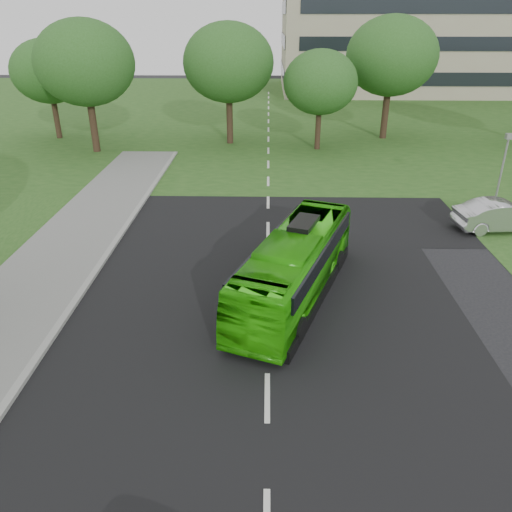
{
  "coord_description": "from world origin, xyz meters",
  "views": [
    {
      "loc": [
        -0.06,
        -12.78,
        9.6
      ],
      "look_at": [
        -0.45,
        3.73,
        1.6
      ],
      "focal_mm": 35.0,
      "sensor_mm": 36.0,
      "label": 1
    }
  ],
  "objects_px": {
    "sedan": "(502,216)",
    "tree_park_b": "(228,63)",
    "tree_park_a": "(85,63)",
    "tree_park_c": "(320,82)",
    "tree_park_d": "(392,56)",
    "camera_pole": "(504,161)",
    "bus": "(295,266)",
    "tree_park_f": "(48,71)"
  },
  "relations": [
    {
      "from": "camera_pole",
      "to": "bus",
      "type": "bearing_deg",
      "value": -149.19
    },
    {
      "from": "tree_park_d",
      "to": "camera_pole",
      "type": "height_order",
      "value": "tree_park_d"
    },
    {
      "from": "tree_park_d",
      "to": "sedan",
      "type": "distance_m",
      "value": 21.29
    },
    {
      "from": "tree_park_c",
      "to": "tree_park_f",
      "type": "bearing_deg",
      "value": 171.11
    },
    {
      "from": "tree_park_a",
      "to": "camera_pole",
      "type": "distance_m",
      "value": 28.77
    },
    {
      "from": "sedan",
      "to": "tree_park_b",
      "type": "bearing_deg",
      "value": 32.07
    },
    {
      "from": "tree_park_b",
      "to": "bus",
      "type": "relative_size",
      "value": 1.02
    },
    {
      "from": "tree_park_b",
      "to": "tree_park_d",
      "type": "distance_m",
      "value": 13.25
    },
    {
      "from": "tree_park_a",
      "to": "camera_pole",
      "type": "bearing_deg",
      "value": -24.55
    },
    {
      "from": "tree_park_d",
      "to": "camera_pole",
      "type": "bearing_deg",
      "value": -81.11
    },
    {
      "from": "tree_park_b",
      "to": "tree_park_f",
      "type": "xyz_separation_m",
      "value": [
        -14.9,
        1.56,
        -0.81
      ]
    },
    {
      "from": "bus",
      "to": "camera_pole",
      "type": "distance_m",
      "value": 15.35
    },
    {
      "from": "tree_park_a",
      "to": "tree_park_b",
      "type": "bearing_deg",
      "value": 16.62
    },
    {
      "from": "tree_park_d",
      "to": "bus",
      "type": "xyz_separation_m",
      "value": [
        -8.89,
        -27.08,
        -5.33
      ]
    },
    {
      "from": "tree_park_b",
      "to": "tree_park_d",
      "type": "height_order",
      "value": "tree_park_d"
    },
    {
      "from": "tree_park_c",
      "to": "camera_pole",
      "type": "bearing_deg",
      "value": -56.26
    },
    {
      "from": "tree_park_c",
      "to": "tree_park_d",
      "type": "bearing_deg",
      "value": 33.94
    },
    {
      "from": "bus",
      "to": "camera_pole",
      "type": "xyz_separation_m",
      "value": [
        11.56,
        10.01,
        1.34
      ]
    },
    {
      "from": "sedan",
      "to": "camera_pole",
      "type": "height_order",
      "value": "camera_pole"
    },
    {
      "from": "tree_park_c",
      "to": "bus",
      "type": "height_order",
      "value": "tree_park_c"
    },
    {
      "from": "tree_park_a",
      "to": "tree_park_c",
      "type": "bearing_deg",
      "value": 3.89
    },
    {
      "from": "bus",
      "to": "sedan",
      "type": "relative_size",
      "value": 2.0
    },
    {
      "from": "tree_park_c",
      "to": "bus",
      "type": "xyz_separation_m",
      "value": [
        -2.86,
        -23.03,
        -3.77
      ]
    },
    {
      "from": "tree_park_d",
      "to": "tree_park_a",
      "type": "bearing_deg",
      "value": -167.34
    },
    {
      "from": "tree_park_b",
      "to": "tree_park_a",
      "type": "bearing_deg",
      "value": -163.38
    },
    {
      "from": "tree_park_c",
      "to": "tree_park_a",
      "type": "bearing_deg",
      "value": -176.11
    },
    {
      "from": "tree_park_f",
      "to": "bus",
      "type": "distance_m",
      "value": 32.88
    },
    {
      "from": "tree_park_a",
      "to": "tree_park_f",
      "type": "xyz_separation_m",
      "value": [
        -4.7,
        4.6,
        -1.02
      ]
    },
    {
      "from": "tree_park_c",
      "to": "camera_pole",
      "type": "height_order",
      "value": "tree_park_c"
    },
    {
      "from": "tree_park_a",
      "to": "bus",
      "type": "xyz_separation_m",
      "value": [
        14.37,
        -21.86,
        -5.19
      ]
    },
    {
      "from": "tree_park_b",
      "to": "bus",
      "type": "distance_m",
      "value": 25.74
    },
    {
      "from": "tree_park_d",
      "to": "bus",
      "type": "height_order",
      "value": "tree_park_d"
    },
    {
      "from": "camera_pole",
      "to": "tree_park_a",
      "type": "bearing_deg",
      "value": 145.35
    },
    {
      "from": "tree_park_d",
      "to": "sedan",
      "type": "xyz_separation_m",
      "value": [
        1.57,
        -20.41,
        -5.85
      ]
    },
    {
      "from": "tree_park_a",
      "to": "tree_park_f",
      "type": "height_order",
      "value": "tree_park_a"
    },
    {
      "from": "bus",
      "to": "tree_park_c",
      "type": "bearing_deg",
      "value": 103.33
    },
    {
      "from": "tree_park_b",
      "to": "sedan",
      "type": "xyz_separation_m",
      "value": [
        14.63,
        -18.23,
        -5.5
      ]
    },
    {
      "from": "tree_park_b",
      "to": "tree_park_c",
      "type": "xyz_separation_m",
      "value": [
        7.04,
        -1.87,
        -1.22
      ]
    },
    {
      "from": "camera_pole",
      "to": "sedan",
      "type": "bearing_deg",
      "value": -118.34
    },
    {
      "from": "camera_pole",
      "to": "tree_park_f",
      "type": "bearing_deg",
      "value": 141.66
    },
    {
      "from": "tree_park_d",
      "to": "tree_park_f",
      "type": "xyz_separation_m",
      "value": [
        -27.96,
        -0.62,
        -1.15
      ]
    },
    {
      "from": "tree_park_a",
      "to": "tree_park_b",
      "type": "distance_m",
      "value": 10.65
    }
  ]
}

